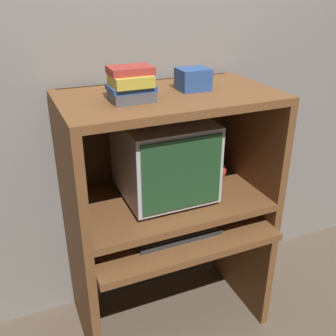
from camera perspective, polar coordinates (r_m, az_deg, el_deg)
name	(u,v)px	position (r m, az deg, el deg)	size (l,w,h in m)	color
wall_back	(142,78)	(2.06, -3.72, 12.90)	(6.00, 0.06, 2.60)	gray
desk_base	(172,260)	(2.12, 0.59, -13.24)	(0.97, 0.62, 0.65)	brown
desk_monitor_shelf	(169,202)	(1.97, 0.10, -4.89)	(0.97, 0.56, 0.13)	brown
hutch_upper	(166,127)	(1.83, -0.29, 5.95)	(0.97, 0.56, 0.52)	brown
crt_monitor	(164,158)	(1.88, -0.57, 1.49)	(0.41, 0.42, 0.39)	#B2B2B7
keyboard	(176,233)	(1.89, 1.13, -9.36)	(0.41, 0.16, 0.03)	#2D2D30
mouse	(227,221)	(2.00, 8.54, -7.58)	(0.06, 0.04, 0.03)	black
snack_bag	(213,171)	(2.08, 6.55, -0.49)	(0.15, 0.11, 0.12)	#BC382D
book_stack	(131,84)	(1.63, -5.39, 11.98)	(0.18, 0.15, 0.14)	#4C4C51
storage_box	(193,79)	(1.81, 3.65, 12.74)	(0.14, 0.12, 0.10)	navy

